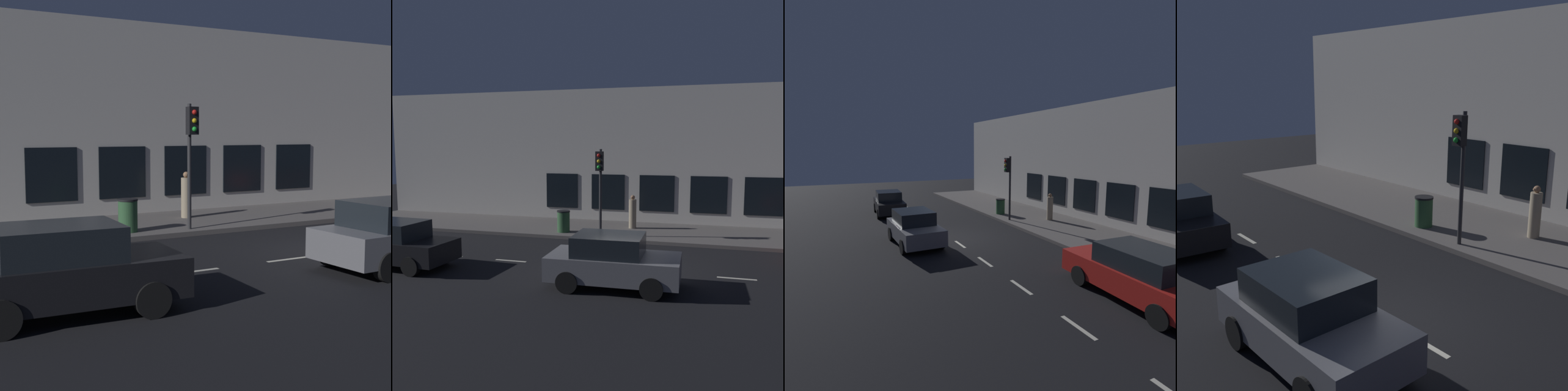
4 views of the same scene
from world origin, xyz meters
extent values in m
plane|color=black|center=(0.00, 0.00, 0.00)|extent=(60.00, 60.00, 0.00)
cube|color=#5B5654|center=(6.25, 0.00, 0.07)|extent=(4.50, 32.00, 0.15)
cube|color=beige|center=(8.80, 0.00, 3.56)|extent=(0.60, 32.00, 7.12)
cube|color=black|center=(8.47, -5.18, 1.69)|extent=(0.04, 1.80, 1.88)
cube|color=black|center=(8.47, -2.59, 1.69)|extent=(0.04, 1.80, 1.88)
cube|color=black|center=(8.47, 0.00, 1.69)|extent=(0.04, 1.80, 1.88)
cube|color=black|center=(8.47, 2.59, 1.69)|extent=(0.04, 1.80, 1.88)
cube|color=black|center=(8.47, 5.18, 1.69)|extent=(0.04, 1.80, 1.88)
cube|color=beige|center=(0.00, -8.80, 0.00)|extent=(0.12, 1.20, 0.01)
cube|color=beige|center=(0.00, -6.20, 0.00)|extent=(0.12, 1.20, 0.01)
cube|color=beige|center=(0.00, -3.60, 0.00)|extent=(0.12, 1.20, 0.01)
cube|color=beige|center=(0.00, -1.00, 0.00)|extent=(0.12, 1.20, 0.01)
cube|color=beige|center=(0.00, 1.60, 0.00)|extent=(0.12, 1.20, 0.01)
cube|color=beige|center=(0.00, 4.20, 0.00)|extent=(0.12, 1.20, 0.01)
cube|color=beige|center=(0.00, 6.80, 0.00)|extent=(0.12, 1.20, 0.01)
cube|color=beige|center=(0.00, 9.40, 0.00)|extent=(0.12, 1.20, 0.01)
cube|color=beige|center=(0.00, 12.00, 0.00)|extent=(0.12, 1.20, 0.01)
cylinder|color=#2D2D30|center=(4.46, 1.98, 2.08)|extent=(0.12, 0.12, 3.86)
cube|color=black|center=(4.27, 1.98, 3.49)|extent=(0.26, 0.32, 0.84)
sphere|color=red|center=(4.13, 1.98, 3.74)|extent=(0.15, 0.15, 0.15)
sphere|color=gold|center=(4.13, 1.98, 3.49)|extent=(0.15, 0.15, 0.15)
sphere|color=green|center=(4.13, 1.98, 3.23)|extent=(0.15, 0.15, 0.15)
cube|color=red|center=(2.65, -8.32, 0.63)|extent=(2.03, 4.65, 0.70)
cube|color=black|center=(2.65, -8.50, 1.28)|extent=(1.72, 2.44, 0.60)
cylinder|color=black|center=(1.84, -6.87, 0.32)|extent=(0.24, 0.65, 0.64)
cylinder|color=black|center=(3.57, -6.93, 0.32)|extent=(0.24, 0.65, 0.64)
cylinder|color=black|center=(1.73, -9.70, 0.32)|extent=(0.24, 0.65, 0.64)
cube|color=slate|center=(-1.89, -0.05, 0.63)|extent=(1.91, 3.89, 0.70)
cube|color=black|center=(-1.89, 0.10, 1.28)|extent=(1.64, 2.04, 0.60)
cylinder|color=black|center=(-1.01, -1.22, 0.32)|extent=(0.24, 0.65, 0.64)
cylinder|color=black|center=(-2.69, -1.27, 0.32)|extent=(0.24, 0.65, 0.64)
cylinder|color=black|center=(-1.08, 1.16, 0.32)|extent=(0.24, 0.65, 0.64)
cylinder|color=black|center=(-2.76, 1.11, 0.32)|extent=(0.24, 0.65, 0.64)
cube|color=black|center=(-1.72, 7.63, 0.63)|extent=(1.94, 4.07, 0.70)
cube|color=black|center=(-1.71, 7.79, 1.28)|extent=(1.63, 2.15, 0.60)
cylinder|color=black|center=(-0.99, 6.36, 0.32)|extent=(0.25, 0.65, 0.64)
cylinder|color=black|center=(-2.59, 6.45, 0.32)|extent=(0.25, 0.65, 0.64)
cylinder|color=black|center=(-0.85, 8.82, 0.32)|extent=(0.25, 0.65, 0.64)
cylinder|color=black|center=(-2.45, 8.91, 0.32)|extent=(0.25, 0.65, 0.64)
cylinder|color=gray|center=(6.67, 0.93, 0.85)|extent=(0.49, 0.49, 1.41)
sphere|color=#936B4C|center=(6.67, 0.93, 1.66)|extent=(0.21, 0.21, 0.21)
cube|color=#936B4C|center=(6.58, 0.98, 1.66)|extent=(0.06, 0.07, 0.06)
cylinder|color=#2D5633|center=(4.87, 3.86, 0.62)|extent=(0.58, 0.58, 0.94)
cylinder|color=black|center=(4.87, 3.86, 1.12)|extent=(0.61, 0.61, 0.06)
camera|label=1|loc=(-11.43, 10.44, 3.14)|focal=53.87mm
camera|label=2|loc=(-14.21, -2.78, 4.19)|focal=40.40mm
camera|label=3|loc=(-5.40, -14.38, 4.38)|focal=29.25mm
camera|label=4|loc=(-5.77, -6.48, 4.84)|focal=43.01mm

